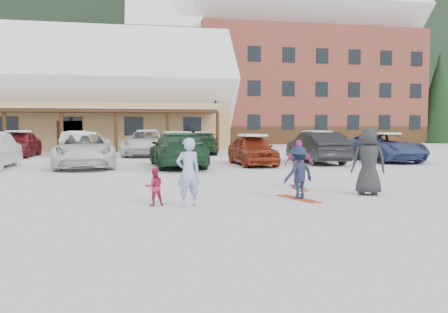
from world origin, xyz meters
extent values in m
plane|color=silver|center=(0.00, 0.00, 0.00)|extent=(160.00, 160.00, 0.00)
cube|color=black|center=(0.00, 85.00, 19.00)|extent=(300.00, 70.00, 38.00)
cube|color=tan|center=(-9.00, 28.00, 1.80)|extent=(28.00, 10.00, 3.60)
cube|color=#422814|center=(-9.00, 21.80, 2.90)|extent=(25.20, 2.60, 0.25)
cube|color=white|center=(-9.00, 28.00, 5.54)|extent=(29.12, 9.69, 9.69)
cube|color=brown|center=(16.00, 38.00, 6.00)|extent=(24.00, 14.00, 12.00)
cube|color=brown|center=(0.50, 38.00, 4.50)|extent=(7.00, 12.60, 9.00)
cube|color=white|center=(16.00, 38.00, 14.69)|extent=(24.96, 13.57, 13.57)
cube|color=#422814|center=(16.00, 31.04, 0.90)|extent=(24.00, 0.10, 1.80)
cylinder|color=black|center=(4.14, 24.86, 2.94)|extent=(0.16, 0.16, 5.88)
cube|color=black|center=(4.14, 24.86, 6.01)|extent=(0.50, 0.25, 0.25)
cylinder|color=black|center=(30.00, 32.00, 0.66)|extent=(0.60, 0.60, 1.32)
cone|color=black|center=(30.00, 32.00, 6.27)|extent=(4.84, 4.84, 9.90)
cylinder|color=black|center=(6.00, 44.00, 0.54)|extent=(0.60, 0.60, 1.08)
cone|color=black|center=(6.00, 44.00, 5.13)|extent=(3.96, 3.96, 8.10)
cylinder|color=black|center=(34.00, 46.00, 0.69)|extent=(0.60, 0.60, 1.38)
cone|color=black|center=(34.00, 46.00, 6.55)|extent=(5.06, 5.06, 10.35)
imported|color=#99A9DC|center=(-0.85, -0.73, 0.78)|extent=(0.65, 0.51, 1.55)
imported|color=#B61E4B|center=(-1.60, -0.48, 0.43)|extent=(0.45, 0.37, 0.86)
imported|color=#17203A|center=(1.94, -0.28, 0.66)|extent=(0.96, 0.75, 1.31)
cube|color=#C2491B|center=(1.94, -0.28, 0.01)|extent=(0.66, 1.38, 0.03)
imported|color=#C5379E|center=(2.62, 1.49, 0.71)|extent=(0.88, 0.47, 1.42)
cube|color=#C2491B|center=(2.62, 1.49, 0.01)|extent=(0.41, 1.41, 0.03)
imported|color=#272729|center=(3.99, 0.03, 0.90)|extent=(1.01, 0.82, 1.79)
imported|color=silver|center=(-4.34, 9.61, 0.76)|extent=(3.01, 5.66, 1.51)
imported|color=#1A3F24|center=(-0.30, 8.90, 0.77)|extent=(2.48, 5.44, 1.54)
imported|color=maroon|center=(3.21, 9.24, 0.70)|extent=(1.80, 4.18, 1.40)
imported|color=black|center=(6.60, 9.75, 0.78)|extent=(1.73, 4.74, 1.55)
imported|color=navy|center=(10.47, 10.17, 0.72)|extent=(2.60, 5.30, 1.45)
imported|color=maroon|center=(-8.94, 17.00, 0.76)|extent=(1.86, 4.50, 1.53)
imported|color=silver|center=(-5.74, 17.46, 0.74)|extent=(1.79, 4.58, 1.49)
imported|color=silver|center=(-1.51, 16.67, 0.77)|extent=(3.39, 5.89, 1.55)
imported|color=#1A341F|center=(2.07, 17.60, 0.70)|extent=(2.72, 5.11, 1.41)
camera|label=1|loc=(-1.89, -10.49, 1.82)|focal=35.00mm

